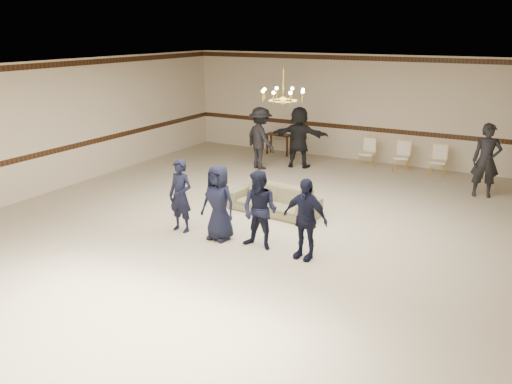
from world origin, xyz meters
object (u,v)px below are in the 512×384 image
(chandelier, at_px, (283,84))
(adult_right, at_px, (486,161))
(adult_mid, at_px, (299,137))
(console_table, at_px, (279,144))
(settee, at_px, (274,200))
(banquet_chair_mid, at_px, (402,157))
(boy_c, at_px, (260,210))
(boy_d, at_px, (305,219))
(banquet_chair_right, at_px, (438,161))
(banquet_chair_left, at_px, (367,153))
(adult_left, at_px, (260,138))
(boy_b, at_px, (219,203))
(boy_a, at_px, (181,196))

(chandelier, relative_size, adult_right, 0.52)
(adult_mid, relative_size, console_table, 2.21)
(settee, xyz_separation_m, banquet_chair_mid, (1.60, 4.87, 0.13))
(adult_right, distance_m, console_table, 6.53)
(boy_c, bearing_deg, boy_d, 1.66)
(console_table, bearing_deg, banquet_chair_right, 1.49)
(boy_c, xyz_separation_m, banquet_chair_left, (-0.07, 6.73, -0.31))
(adult_left, bearing_deg, boy_b, 136.96)
(settee, bearing_deg, adult_mid, 112.85)
(boy_d, relative_size, console_table, 1.82)
(chandelier, height_order, settee, chandelier)
(banquet_chair_right, bearing_deg, banquet_chair_left, 176.23)
(boy_a, bearing_deg, banquet_chair_left, 77.92)
(boy_c, xyz_separation_m, boy_d, (0.90, 0.00, 0.00))
(adult_right, height_order, banquet_chair_left, adult_right)
(boy_a, distance_m, boy_b, 0.90)
(adult_left, xyz_separation_m, banquet_chair_left, (2.68, 1.64, -0.47))
(boy_c, xyz_separation_m, settee, (-0.66, 1.86, -0.44))
(boy_a, bearing_deg, settee, 60.96)
(settee, bearing_deg, banquet_chair_right, 68.00)
(boy_d, distance_m, settee, 2.47)
(settee, height_order, adult_left, adult_left)
(banquet_chair_left, bearing_deg, chandelier, -88.56)
(adult_right, distance_m, banquet_chair_left, 3.61)
(boy_c, relative_size, boy_d, 1.00)
(boy_d, distance_m, adult_right, 5.88)
(boy_d, height_order, console_table, boy_d)
(banquet_chair_mid, relative_size, console_table, 1.06)
(chandelier, height_order, banquet_chair_left, chandelier)
(banquet_chair_left, bearing_deg, console_table, 179.96)
(boy_d, height_order, banquet_chair_right, boy_d)
(chandelier, bearing_deg, boy_b, -112.64)
(boy_a, bearing_deg, boy_c, 2.34)
(boy_a, height_order, banquet_chair_mid, boy_a)
(chandelier, distance_m, banquet_chair_mid, 5.92)
(boy_c, distance_m, banquet_chair_right, 7.01)
(boy_d, relative_size, settee, 0.72)
(chandelier, bearing_deg, settee, 134.83)
(boy_a, xyz_separation_m, boy_c, (1.80, 0.00, 0.00))
(settee, height_order, banquet_chair_right, banquet_chair_right)
(boy_a, distance_m, banquet_chair_left, 6.96)
(adult_mid, distance_m, banquet_chair_right, 3.92)
(boy_c, distance_m, adult_mid, 6.08)
(adult_left, xyz_separation_m, adult_mid, (0.90, 0.70, 0.00))
(banquet_chair_mid, height_order, banquet_chair_right, same)
(console_table, bearing_deg, boy_c, -62.34)
(boy_b, height_order, settee, boy_b)
(adult_left, height_order, banquet_chair_mid, adult_left)
(chandelier, height_order, console_table, chandelier)
(console_table, bearing_deg, boy_d, -56.42)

